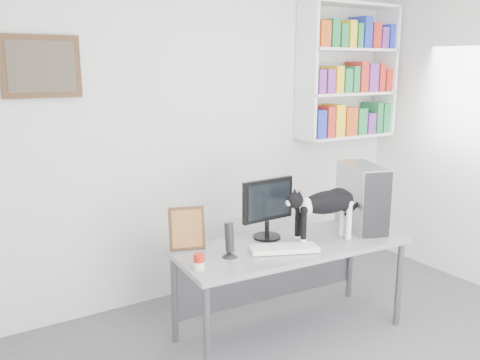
# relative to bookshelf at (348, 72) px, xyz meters

# --- Properties ---
(room) EXTENTS (4.01, 4.01, 2.70)m
(room) POSITION_rel_bookshelf_xyz_m (-1.40, -1.85, -0.50)
(room) COLOR #58585D
(room) RESTS_ON ground
(bookshelf) EXTENTS (1.03, 0.28, 1.24)m
(bookshelf) POSITION_rel_bookshelf_xyz_m (0.00, 0.00, 0.00)
(bookshelf) COLOR white
(bookshelf) RESTS_ON room
(wall_art) EXTENTS (0.52, 0.04, 0.42)m
(wall_art) POSITION_rel_bookshelf_xyz_m (-2.70, 0.12, 0.05)
(wall_art) COLOR #4B3018
(wall_art) RESTS_ON room
(desk) EXTENTS (1.69, 0.76, 0.69)m
(desk) POSITION_rel_bookshelf_xyz_m (-1.33, -0.89, -1.51)
(desk) COLOR gray
(desk) RESTS_ON room
(monitor) EXTENTS (0.43, 0.22, 0.45)m
(monitor) POSITION_rel_bookshelf_xyz_m (-1.41, -0.70, -0.94)
(monitor) COLOR black
(monitor) RESTS_ON desk
(keyboard) EXTENTS (0.49, 0.34, 0.03)m
(keyboard) POSITION_rel_bookshelf_xyz_m (-1.46, -0.98, -1.15)
(keyboard) COLOR white
(keyboard) RESTS_ON desk
(pc_tower) EXTENTS (0.38, 0.54, 0.50)m
(pc_tower) POSITION_rel_bookshelf_xyz_m (-0.66, -0.90, -0.92)
(pc_tower) COLOR #B2B2B7
(pc_tower) RESTS_ON desk
(speaker) EXTENTS (0.12, 0.12, 0.24)m
(speaker) POSITION_rel_bookshelf_xyz_m (-1.83, -0.88, -1.04)
(speaker) COLOR black
(speaker) RESTS_ON desk
(leaning_print) EXTENTS (0.26, 0.17, 0.30)m
(leaning_print) POSITION_rel_bookshelf_xyz_m (-1.99, -0.59, -1.01)
(leaning_print) COLOR #4B3018
(leaning_print) RESTS_ON desk
(soup_can) EXTENTS (0.09, 0.09, 0.10)m
(soup_can) POSITION_rel_bookshelf_xyz_m (-2.09, -0.96, -1.11)
(soup_can) COLOR #B6200F
(soup_can) RESTS_ON desk
(cat) EXTENTS (0.64, 0.23, 0.39)m
(cat) POSITION_rel_bookshelf_xyz_m (-1.10, -0.98, -0.97)
(cat) COLOR black
(cat) RESTS_ON desk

